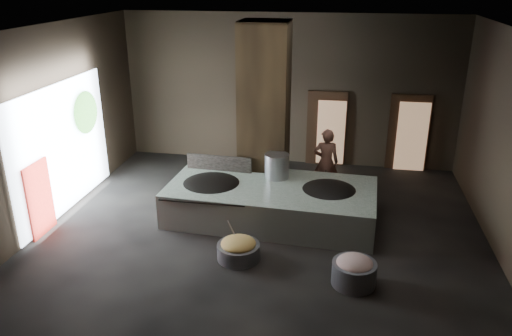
% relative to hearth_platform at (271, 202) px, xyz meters
% --- Properties ---
extents(floor, '(10.00, 9.00, 0.10)m').
position_rel_hearth_platform_xyz_m(floor, '(-0.10, -0.53, -0.47)').
color(floor, black).
rests_on(floor, ground).
extents(ceiling, '(10.00, 9.00, 0.10)m').
position_rel_hearth_platform_xyz_m(ceiling, '(-0.10, -0.53, 4.13)').
color(ceiling, black).
rests_on(ceiling, back_wall).
extents(back_wall, '(10.00, 0.10, 4.50)m').
position_rel_hearth_platform_xyz_m(back_wall, '(-0.10, 4.02, 1.83)').
color(back_wall, black).
rests_on(back_wall, ground).
extents(front_wall, '(10.00, 0.10, 4.50)m').
position_rel_hearth_platform_xyz_m(front_wall, '(-0.10, -5.08, 1.83)').
color(front_wall, black).
rests_on(front_wall, ground).
extents(left_wall, '(0.10, 9.00, 4.50)m').
position_rel_hearth_platform_xyz_m(left_wall, '(-5.15, -0.53, 1.83)').
color(left_wall, black).
rests_on(left_wall, ground).
extents(pillar, '(1.20, 1.20, 4.50)m').
position_rel_hearth_platform_xyz_m(pillar, '(-0.40, 1.37, 1.83)').
color(pillar, black).
rests_on(pillar, ground).
extents(hearth_platform, '(4.99, 2.60, 0.85)m').
position_rel_hearth_platform_xyz_m(hearth_platform, '(0.00, 0.00, 0.00)').
color(hearth_platform, '#AFBEAB').
rests_on(hearth_platform, ground).
extents(platform_cap, '(4.77, 2.29, 0.03)m').
position_rel_hearth_platform_xyz_m(platform_cap, '(0.00, 0.00, 0.39)').
color(platform_cap, black).
rests_on(platform_cap, hearth_platform).
extents(wok_left, '(1.54, 1.54, 0.42)m').
position_rel_hearth_platform_xyz_m(wok_left, '(-1.45, -0.05, 0.33)').
color(wok_left, black).
rests_on(wok_left, hearth_platform).
extents(wok_left_rim, '(1.57, 1.57, 0.05)m').
position_rel_hearth_platform_xyz_m(wok_left_rim, '(-1.45, -0.05, 0.40)').
color(wok_left_rim, black).
rests_on(wok_left_rim, hearth_platform).
extents(wok_right, '(1.43, 1.43, 0.40)m').
position_rel_hearth_platform_xyz_m(wok_right, '(1.35, 0.05, 0.33)').
color(wok_right, black).
rests_on(wok_right, hearth_platform).
extents(wok_right_rim, '(1.46, 1.46, 0.05)m').
position_rel_hearth_platform_xyz_m(wok_right_rim, '(1.35, 0.05, 0.40)').
color(wok_right_rim, black).
rests_on(wok_right_rim, hearth_platform).
extents(stock_pot, '(0.59, 0.59, 0.64)m').
position_rel_hearth_platform_xyz_m(stock_pot, '(0.05, 0.55, 0.71)').
color(stock_pot, '#9FA0A6').
rests_on(stock_pot, hearth_platform).
extents(splash_guard, '(1.70, 0.16, 0.42)m').
position_rel_hearth_platform_xyz_m(splash_guard, '(-1.45, 0.75, 0.61)').
color(splash_guard, black).
rests_on(splash_guard, hearth_platform).
extents(cook, '(0.68, 0.46, 1.81)m').
position_rel_hearth_platform_xyz_m(cook, '(1.20, 1.66, 0.48)').
color(cook, '#935D4B').
rests_on(cook, ground).
extents(veg_basin, '(0.93, 0.93, 0.33)m').
position_rel_hearth_platform_xyz_m(veg_basin, '(-0.40, -1.93, -0.26)').
color(veg_basin, slate).
rests_on(veg_basin, ground).
extents(veg_fill, '(0.73, 0.73, 0.22)m').
position_rel_hearth_platform_xyz_m(veg_fill, '(-0.40, -1.93, -0.07)').
color(veg_fill, '#A0AC53').
rests_on(veg_fill, veg_basin).
extents(ladle, '(0.16, 0.34, 0.63)m').
position_rel_hearth_platform_xyz_m(ladle, '(-0.55, -1.78, 0.13)').
color(ladle, '#9FA0A6').
rests_on(ladle, veg_basin).
extents(meat_basin, '(0.94, 0.94, 0.46)m').
position_rel_hearth_platform_xyz_m(meat_basin, '(1.95, -2.44, -0.19)').
color(meat_basin, slate).
rests_on(meat_basin, ground).
extents(meat_fill, '(0.70, 0.70, 0.27)m').
position_rel_hearth_platform_xyz_m(meat_fill, '(1.95, -2.44, 0.03)').
color(meat_fill, tan).
rests_on(meat_fill, meat_basin).
extents(doorway_near, '(1.18, 0.08, 2.38)m').
position_rel_hearth_platform_xyz_m(doorway_near, '(1.10, 3.92, 0.68)').
color(doorway_near, black).
rests_on(doorway_near, ground).
extents(doorway_near_glow, '(0.83, 0.04, 1.96)m').
position_rel_hearth_platform_xyz_m(doorway_near_glow, '(1.25, 3.82, 0.63)').
color(doorway_near_glow, '#8C6647').
rests_on(doorway_near_glow, ground).
extents(doorway_far, '(1.18, 0.08, 2.38)m').
position_rel_hearth_platform_xyz_m(doorway_far, '(3.50, 3.92, 0.68)').
color(doorway_far, black).
rests_on(doorway_far, ground).
extents(doorway_far_glow, '(0.88, 0.04, 2.07)m').
position_rel_hearth_platform_xyz_m(doorway_far_glow, '(3.60, 3.82, 0.63)').
color(doorway_far_glow, '#8C6647').
rests_on(doorway_far_glow, ground).
extents(left_opening, '(0.04, 4.20, 3.10)m').
position_rel_hearth_platform_xyz_m(left_opening, '(-5.05, -0.33, 1.18)').
color(left_opening, white).
rests_on(left_opening, ground).
extents(pavilion_sliver, '(0.05, 0.90, 1.70)m').
position_rel_hearth_platform_xyz_m(pavilion_sliver, '(-4.98, -1.63, 0.43)').
color(pavilion_sliver, maroon).
rests_on(pavilion_sliver, ground).
extents(tree_silhouette, '(0.28, 1.10, 1.10)m').
position_rel_hearth_platform_xyz_m(tree_silhouette, '(-4.95, 0.77, 1.78)').
color(tree_silhouette, '#194714').
rests_on(tree_silhouette, left_opening).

